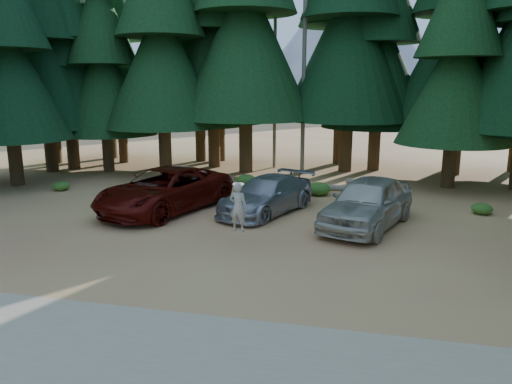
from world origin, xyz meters
The scene contains 21 objects.
ground centered at (0.00, 0.00, 0.00)m, with size 160.00×160.00×0.00m, color #B06C4A.
gravel_strip centered at (0.00, -6.50, 0.01)m, with size 26.00×3.50×0.01m, color tan.
forest_belt_north centered at (0.00, 15.00, 0.00)m, with size 36.00×7.00×22.00m, color black, non-canonical shape.
snag_front centered at (0.80, 14.50, 6.00)m, with size 0.24×0.24×12.00m, color slate.
snag_back centered at (-1.20, 16.00, 5.00)m, with size 0.20×0.20×10.00m, color slate.
mountain_peak centered at (-2.59, 88.23, 12.71)m, with size 48.00×50.00×28.00m.
red_pickup centered at (-3.46, 4.01, 0.90)m, with size 2.97×6.45×1.79m, color #510B07.
silver_minivan_center centered at (0.72, 4.70, 0.75)m, with size 2.10×5.16×1.50m, color #9FA0A6.
silver_minivan_right centered at (4.79, 3.55, 0.94)m, with size 2.21×5.49×1.87m, color #BAB6A5.
frisbee_player centered at (0.74, 0.20, 1.34)m, with size 0.62×0.45×1.62m.
log_left centered at (0.33, 7.82, 0.13)m, with size 0.26×0.26×3.69m, color slate.
log_mid centered at (5.16, 10.50, 0.16)m, with size 0.32×0.32×3.83m, color slate.
log_right centered at (1.71, 9.60, 0.14)m, with size 0.28×0.28×4.34m, color slate.
shrub_far_left centered at (-6.19, 6.74, 0.24)m, with size 0.86×0.86×0.48m, color #2E631D.
shrub_left centered at (-1.04, 7.74, 0.20)m, with size 0.73×0.73×0.40m, color #2E631D.
shrub_center_left centered at (0.72, 9.15, 0.31)m, with size 1.11×1.11×0.61m, color #2E631D.
shrub_center_right centered at (-1.51, 10.00, 0.29)m, with size 1.04×1.04×0.57m, color #2E631D.
shrub_right centered at (2.43, 8.52, 0.31)m, with size 1.13×1.13×0.62m, color #2E631D.
shrub_far_right centered at (5.39, 7.21, 0.32)m, with size 1.15×1.15×0.63m, color #2E631D.
shrub_edge_west centered at (-10.20, 6.65, 0.23)m, with size 0.83×0.83×0.46m, color #2E631D.
shrub_edge_east centered at (9.34, 6.50, 0.23)m, with size 0.83×0.83×0.46m, color #2E631D.
Camera 1 is at (4.87, -14.83, 5.23)m, focal length 35.00 mm.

